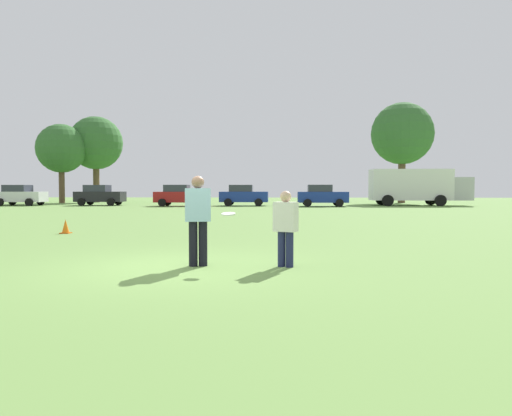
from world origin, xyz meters
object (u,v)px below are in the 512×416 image
Objects in this scene: player_thrower at (198,215)px; player_defender at (286,224)px; parked_car_center at (100,195)px; parked_car_near_right at (243,195)px; parked_car_far_right at (322,195)px; parked_car_mid_left at (20,195)px; box_truck at (417,186)px; frisbee at (228,214)px; traffic_cone at (66,227)px; parked_car_mid_right at (179,195)px.

player_thrower is 1.20× the size of player_defender.
parked_car_near_right is (12.87, -0.17, 0.00)m from parked_car_center.
parked_car_far_right is (5.02, 31.66, -0.08)m from player_thrower.
player_thrower is at bearing -99.00° from parked_car_far_right.
box_truck is (34.94, 1.70, 0.83)m from parked_car_mid_left.
parked_car_center and parked_car_near_right have the same top height.
frisbee is 39.21m from parked_car_mid_left.
parked_car_center is 1.00× the size of parked_car_far_right.
parked_car_near_right and parked_car_far_right have the same top height.
box_truck is at bearing 70.80° from player_defender.
box_truck is at bearing 69.30° from frisbee.
frisbee is 0.03× the size of box_truck.
parked_car_far_right reaches higher than player_defender.
frisbee reaches higher than traffic_cone.
parked_car_center is (-14.58, 33.02, -0.08)m from player_thrower.
frisbee is at bearing -110.70° from box_truck.
traffic_cone is 27.24m from parked_car_far_right.
parked_car_mid_right is at bearing 102.67° from player_thrower.
parked_car_center and parked_car_far_right have the same top height.
parked_car_mid_right is (7.46, -1.38, 0.00)m from parked_car_center.
frisbee is at bearing -167.94° from player_defender.
player_defender is 5.47× the size of frisbee.
player_thrower is 0.42× the size of parked_car_near_right.
parked_car_far_right is (12.13, 0.02, 0.00)m from parked_car_mid_right.
parked_car_mid_right is at bearing -10.46° from parked_car_center.
parked_car_far_right reaches higher than frisbee.
parked_car_mid_right is at bearing -173.80° from box_truck.
parked_car_mid_right and parked_car_near_right have the same top height.
player_defender is 0.35× the size of parked_car_mid_right.
player_defender is 39.64m from parked_car_mid_left.
parked_car_near_right is (-3.43, 32.86, 0.09)m from player_defender.
player_defender is 0.35× the size of parked_car_far_right.
traffic_cone is (-7.40, 6.63, -0.60)m from player_defender.
box_truck is (15.23, 1.03, 0.83)m from parked_car_near_right.
traffic_cone is 0.11× the size of parked_car_mid_right.
traffic_cone is 30.02m from parked_car_mid_left.
parked_car_mid_left is 14.32m from parked_car_mid_right.
parked_car_mid_right is (-7.11, 31.64, -0.08)m from player_thrower.
parked_car_far_right is at bearing -165.35° from box_truck.
frisbee is 33.18m from parked_car_near_right.
traffic_cone is (-6.31, 6.87, -0.82)m from frisbee.
box_truck is at bearing 14.65° from parked_car_far_right.
player_thrower is at bearing -49.37° from traffic_cone.
player_thrower is at bearing -66.18° from parked_car_center.
traffic_cone is at bearing -86.73° from parked_car_mid_right.
parked_car_mid_right is at bearing -167.42° from parked_car_near_right.
player_defender is at bearing -84.05° from parked_car_near_right.
frisbee is 36.58m from parked_car_center.
traffic_cone is at bearing 132.59° from frisbee.
player_defender is 9.96m from traffic_cone.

